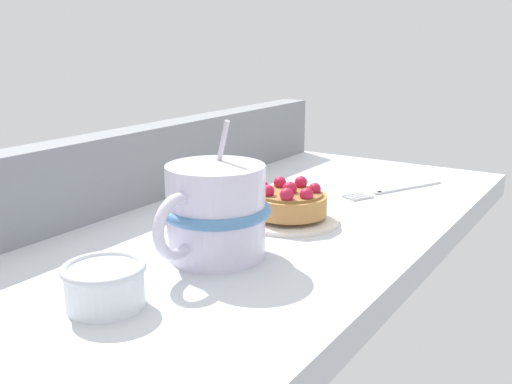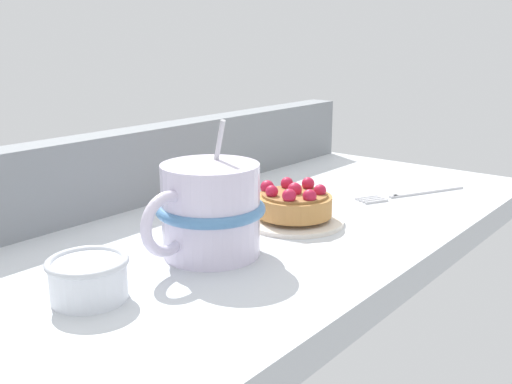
{
  "view_description": "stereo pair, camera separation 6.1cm",
  "coord_description": "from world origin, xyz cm",
  "px_view_note": "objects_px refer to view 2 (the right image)",
  "views": [
    {
      "loc": [
        -52.89,
        -35.1,
        20.75
      ],
      "look_at": [
        -3.3,
        -2.97,
        4.95
      ],
      "focal_mm": 41.49,
      "sensor_mm": 36.0,
      "label": 1
    },
    {
      "loc": [
        -49.31,
        -40.05,
        20.75
      ],
      "look_at": [
        -3.3,
        -2.97,
        4.95
      ],
      "focal_mm": 41.49,
      "sensor_mm": 36.0,
      "label": 2
    }
  ],
  "objects_px": {
    "dessert_plate": "(294,219)",
    "dessert_fork": "(412,193)",
    "coffee_mug": "(209,210)",
    "sugar_bowl": "(88,277)",
    "raspberry_tart": "(294,202)"
  },
  "relations": [
    {
      "from": "coffee_mug",
      "to": "dessert_fork",
      "type": "bearing_deg",
      "value": -10.08
    },
    {
      "from": "raspberry_tart",
      "to": "sugar_bowl",
      "type": "relative_size",
      "value": 1.28
    },
    {
      "from": "dessert_fork",
      "to": "sugar_bowl",
      "type": "relative_size",
      "value": 2.4
    },
    {
      "from": "coffee_mug",
      "to": "sugar_bowl",
      "type": "bearing_deg",
      "value": 177.05
    },
    {
      "from": "dessert_plate",
      "to": "coffee_mug",
      "type": "distance_m",
      "value": 0.14
    },
    {
      "from": "raspberry_tart",
      "to": "sugar_bowl",
      "type": "bearing_deg",
      "value": 177.21
    },
    {
      "from": "dessert_plate",
      "to": "raspberry_tart",
      "type": "relative_size",
      "value": 1.33
    },
    {
      "from": "coffee_mug",
      "to": "dessert_fork",
      "type": "distance_m",
      "value": 0.34
    },
    {
      "from": "coffee_mug",
      "to": "sugar_bowl",
      "type": "relative_size",
      "value": 2.09
    },
    {
      "from": "dessert_fork",
      "to": "coffee_mug",
      "type": "bearing_deg",
      "value": 169.92
    },
    {
      "from": "dessert_plate",
      "to": "raspberry_tart",
      "type": "xyz_separation_m",
      "value": [
        -0.0,
        0.0,
        0.02
      ]
    },
    {
      "from": "coffee_mug",
      "to": "dessert_fork",
      "type": "xyz_separation_m",
      "value": [
        0.33,
        -0.06,
        -0.04
      ]
    },
    {
      "from": "coffee_mug",
      "to": "sugar_bowl",
      "type": "height_order",
      "value": "coffee_mug"
    },
    {
      "from": "dessert_plate",
      "to": "sugar_bowl",
      "type": "bearing_deg",
      "value": 177.17
    },
    {
      "from": "dessert_plate",
      "to": "dessert_fork",
      "type": "bearing_deg",
      "value": -14.87
    }
  ]
}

